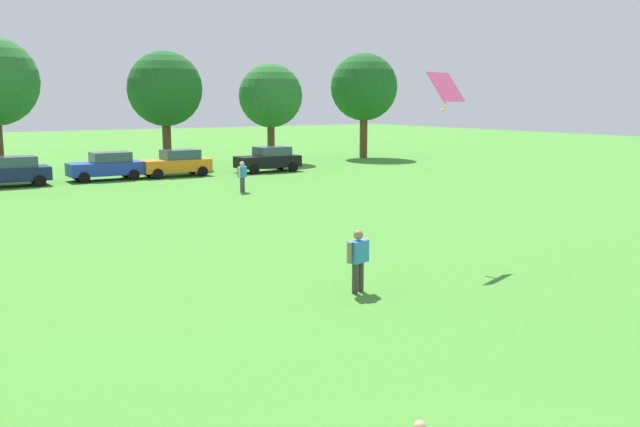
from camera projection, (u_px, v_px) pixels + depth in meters
name	position (u px, v px, depth m)	size (l,w,h in m)	color
ground_plane	(22.00, 205.00, 31.12)	(160.00, 160.00, 0.00)	#42842D
adult_bystander	(358.00, 256.00, 16.82)	(0.73, 0.42, 1.59)	#3F3833
bystander_near_trees	(242.00, 174.00, 35.35)	(0.63, 0.56, 1.62)	#4C4C51
kite	(446.00, 89.00, 20.10)	(1.50, 1.05, 1.17)	#F24C8C
parked_car_navy_1	(10.00, 171.00, 37.68)	(4.30, 2.02, 1.68)	#141E4C
parked_car_blue_2	(107.00, 166.00, 40.83)	(4.30, 2.02, 1.68)	#1E38AD
parked_car_orange_3	(177.00, 163.00, 42.87)	(4.30, 2.02, 1.68)	orange
parked_car_black_4	(269.00, 159.00, 45.61)	(4.30, 2.02, 1.68)	black
tree_center_right	(165.00, 89.00, 47.82)	(5.27, 5.27, 8.21)	brown
tree_right	(271.00, 96.00, 51.53)	(4.83, 4.83, 7.53)	brown
tree_far_right	(364.00, 87.00, 56.04)	(5.53, 5.53, 8.62)	brown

